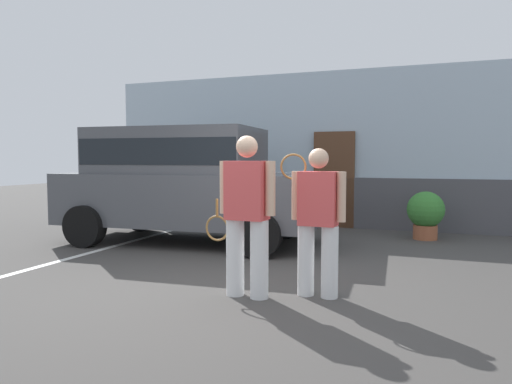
{
  "coord_description": "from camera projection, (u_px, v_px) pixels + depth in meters",
  "views": [
    {
      "loc": [
        2.21,
        -4.94,
        1.52
      ],
      "look_at": [
        -0.11,
        1.2,
        1.05
      ],
      "focal_mm": 33.26,
      "sensor_mm": 36.0,
      "label": 1
    }
  ],
  "objects": [
    {
      "name": "house_frontage",
      "position": [
        330.0,
        154.0,
        10.59
      ],
      "size": [
        10.65,
        0.4,
        3.43
      ],
      "color": "silver",
      "rests_on": "ground_plane"
    },
    {
      "name": "tennis_player_woman",
      "position": [
        318.0,
        219.0,
        5.16
      ],
      "size": [
        0.75,
        0.26,
        1.63
      ],
      "rotation": [
        0.0,
        0.0,
        3.11
      ],
      "color": "white",
      "rests_on": "ground_plane"
    },
    {
      "name": "tennis_player_man",
      "position": [
        247.0,
        214.0,
        5.15
      ],
      "size": [
        0.91,
        0.3,
        1.76
      ],
      "rotation": [
        0.0,
        0.0,
        3.09
      ],
      "color": "white",
      "rests_on": "ground_plane"
    },
    {
      "name": "potted_plant_by_porch",
      "position": [
        426.0,
        213.0,
        8.87
      ],
      "size": [
        0.68,
        0.68,
        0.9
      ],
      "color": "#9E5638",
      "rests_on": "ground_plane"
    },
    {
      "name": "ground_plane",
      "position": [
        228.0,
        289.0,
        5.5
      ],
      "size": [
        40.0,
        40.0,
        0.0
      ],
      "primitive_type": "plane",
      "color": "#423F3D"
    },
    {
      "name": "parked_suv",
      "position": [
        185.0,
        179.0,
        8.54
      ],
      "size": [
        4.72,
        2.42,
        2.05
      ],
      "rotation": [
        0.0,
        0.0,
        0.07
      ],
      "color": "#4C4F54",
      "rests_on": "ground_plane"
    },
    {
      "name": "parking_stripe_0",
      "position": [
        104.0,
        249.0,
        7.94
      ],
      "size": [
        0.12,
        4.4,
        0.01
      ],
      "primitive_type": "cube",
      "color": "silver",
      "rests_on": "ground_plane"
    }
  ]
}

